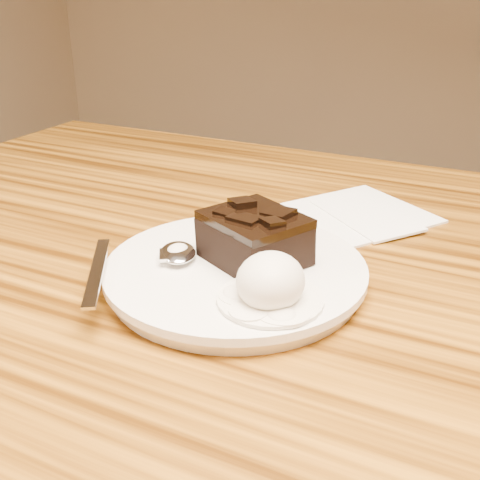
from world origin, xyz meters
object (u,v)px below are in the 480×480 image
at_px(plate, 235,274).
at_px(spoon, 178,254).
at_px(napkin, 359,212).
at_px(brownie, 254,241).
at_px(ice_cream_scoop, 271,281).

bearing_deg(plate, spoon, -164.21).
bearing_deg(spoon, napkin, 32.11).
relative_size(brownie, spoon, 0.45).
relative_size(brownie, napkin, 0.59).
relative_size(plate, brownie, 2.84).
relative_size(plate, spoon, 1.28).
bearing_deg(brownie, napkin, 77.44).
relative_size(plate, ice_cream_scoop, 4.11).
bearing_deg(brownie, ice_cream_scoop, -55.42).
distance_m(plate, brownie, 0.04).
relative_size(brownie, ice_cream_scoop, 1.45).
distance_m(brownie, napkin, 0.21).
bearing_deg(ice_cream_scoop, plate, 139.26).
relative_size(spoon, napkin, 1.31).
height_order(spoon, napkin, spoon).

